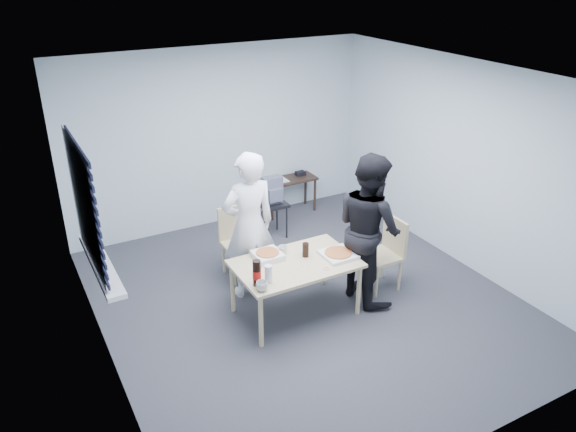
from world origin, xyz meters
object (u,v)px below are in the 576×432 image
person_white (249,226)px  mug_b (283,250)px  side_table (289,183)px  mug_a (262,286)px  chair_far (238,236)px  soda_bottle (257,273)px  backpack (273,191)px  chair_right (387,248)px  person_black (369,228)px  stool (272,210)px  dining_table (296,267)px

person_white → mug_b: 0.49m
side_table → mug_a: bearing=-123.5°
side_table → mug_a: mug_a is taller
chair_far → soda_bottle: (-0.37, -1.33, 0.27)m
side_table → soda_bottle: (-1.82, -2.64, 0.31)m
person_white → backpack: person_white is taller
chair_right → soda_bottle: (-1.81, -0.18, 0.27)m
soda_bottle → side_table: bearing=55.4°
person_black → side_table: 2.56m
person_black → backpack: bearing=8.1°
person_white → chair_right: bearing=156.3°
side_table → stool: (-0.62, -0.62, -0.06)m
chair_right → stool: (-0.60, 1.84, -0.10)m
person_white → stool: person_white is taller
stool → dining_table: bearing=-109.6°
mug_b → chair_right: bearing=-12.0°
side_table → mug_b: size_ratio=8.36×
stool → mug_b: (-0.67, -1.57, 0.28)m
mug_a → mug_b: size_ratio=1.23×
person_black → mug_a: 1.51m
backpack → dining_table: bearing=-98.9°
mug_a → person_white: bearing=72.1°
person_white → person_black: (1.17, -0.70, 0.00)m
soda_bottle → mug_a: bearing=-90.0°
person_black → mug_a: bearing=99.6°
mug_a → chair_far: bearing=75.6°
person_black → stool: size_ratio=3.37×
chair_right → soda_bottle: 1.84m
person_white → person_black: same height
side_table → dining_table: bearing=-117.4°
chair_right → mug_a: size_ratio=7.24×
person_black → soda_bottle: 1.48m
stool → backpack: 0.30m
dining_table → chair_far: (-0.20, 1.12, -0.07)m
dining_table → side_table: (1.26, 2.43, -0.11)m
chair_right → backpack: (-0.60, 1.82, 0.20)m
chair_right → person_white: 1.68m
person_white → mug_b: size_ratio=17.70×
mug_a → mug_b: (0.54, 0.57, -0.00)m
chair_far → stool: size_ratio=1.69×
side_table → soda_bottle: 3.23m
person_black → dining_table: bearing=85.4°
stool → backpack: (-0.00, -0.01, 0.30)m
chair_far → side_table: 1.96m
soda_bottle → chair_right: bearing=5.8°
dining_table → stool: bearing=70.4°
chair_far → side_table: (1.46, 1.32, -0.04)m
mug_b → soda_bottle: bearing=-139.9°
dining_table → person_black: size_ratio=0.75×
stool → person_black: bearing=-81.9°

